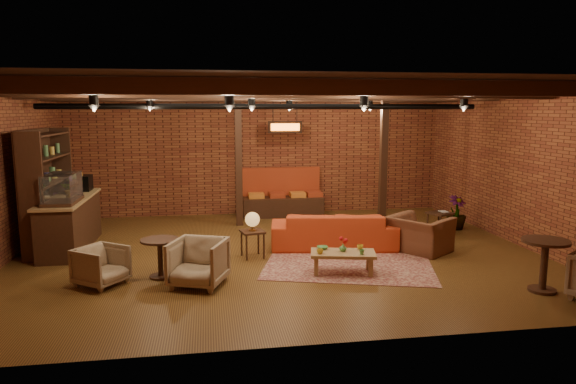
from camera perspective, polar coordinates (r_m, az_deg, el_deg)
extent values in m
plane|color=#38220E|center=(10.13, -1.04, -6.79)|extent=(10.00, 10.00, 0.00)
cube|color=black|center=(9.75, -1.10, 11.59)|extent=(10.00, 8.00, 0.02)
cube|color=brown|center=(13.77, -3.37, 4.20)|extent=(10.00, 0.02, 3.20)
cube|color=brown|center=(5.93, 4.27, -2.39)|extent=(10.00, 0.02, 3.20)
cube|color=brown|center=(11.61, 24.21, 2.49)|extent=(0.02, 8.00, 3.20)
cylinder|color=black|center=(11.33, -2.22, 9.48)|extent=(9.60, 0.12, 0.12)
cube|color=black|center=(12.33, -5.51, 3.60)|extent=(0.16, 0.16, 3.20)
cube|color=black|center=(12.42, 10.55, 3.53)|extent=(0.16, 0.16, 3.20)
imported|color=#337F33|center=(11.28, -22.52, 0.48)|extent=(0.35, 0.39, 0.30)
cube|color=orange|center=(12.91, -0.33, 7.22)|extent=(0.86, 0.06, 0.30)
cube|color=maroon|center=(9.52, 6.74, -7.88)|extent=(3.49, 3.02, 0.01)
imported|color=#B73919|center=(10.48, 5.08, -4.22)|extent=(2.63, 1.34, 0.73)
cube|color=olive|center=(8.88, 6.13, -6.81)|extent=(1.18, 0.76, 0.05)
cube|color=olive|center=(8.73, 3.16, -8.33)|extent=(0.07, 0.07, 0.32)
cube|color=olive|center=(8.79, 9.18, -8.33)|extent=(0.07, 0.07, 0.32)
cube|color=olive|center=(9.10, 3.15, -7.60)|extent=(0.07, 0.07, 0.32)
cube|color=olive|center=(9.15, 8.92, -7.61)|extent=(0.07, 0.07, 0.32)
imported|color=gold|center=(8.72, 3.58, -6.60)|extent=(0.13, 0.13, 0.09)
imported|color=#489242|center=(8.76, 8.20, -6.62)|extent=(0.10, 0.10, 0.08)
imported|color=gold|center=(9.05, 8.03, -6.08)|extent=(0.13, 0.13, 0.09)
imported|color=#489242|center=(9.02, 3.84, -6.19)|extent=(0.22, 0.22, 0.05)
imported|color=#489242|center=(8.90, 6.12, -6.24)|extent=(0.12, 0.12, 0.11)
sphere|color=red|center=(8.86, 6.14, -5.32)|extent=(0.10, 0.10, 0.10)
cube|color=black|center=(9.76, -3.97, -4.42)|extent=(0.50, 0.50, 0.04)
cylinder|color=black|center=(9.83, -3.95, -5.88)|extent=(0.04, 0.04, 0.48)
cylinder|color=olive|center=(9.75, -3.97, -4.25)|extent=(0.14, 0.14, 0.02)
cylinder|color=olive|center=(9.74, -3.97, -3.85)|extent=(0.04, 0.04, 0.20)
sphere|color=orange|center=(9.71, -3.98, -3.05)|extent=(0.28, 0.28, 0.28)
cylinder|color=black|center=(8.81, -14.08, -5.21)|extent=(0.63, 0.63, 0.04)
cylinder|color=black|center=(8.89, -14.00, -7.18)|extent=(0.09, 0.09, 0.62)
cylinder|color=black|center=(8.98, -13.92, -9.07)|extent=(0.38, 0.38, 0.04)
imported|color=#B5A98C|center=(8.79, -20.05, -7.51)|extent=(0.91, 0.92, 0.69)
imported|color=#B5A98C|center=(8.34, -9.95, -7.49)|extent=(1.02, 0.99, 0.83)
imported|color=brown|center=(10.45, 14.44, -3.91)|extent=(1.21, 1.29, 0.95)
cube|color=black|center=(11.98, 16.53, -2.27)|extent=(0.61, 0.61, 0.04)
cylinder|color=black|center=(12.03, 16.47, -3.46)|extent=(0.04, 0.04, 0.47)
imported|color=black|center=(11.97, 16.53, -2.12)|extent=(0.25, 0.28, 0.02)
cylinder|color=black|center=(8.79, 26.74, -4.91)|extent=(0.70, 0.70, 0.04)
cylinder|color=black|center=(8.88, 26.56, -7.37)|extent=(0.11, 0.11, 0.77)
cylinder|color=black|center=(8.99, 26.38, -9.72)|extent=(0.42, 0.42, 0.04)
imported|color=#4C7F4C|center=(12.53, 18.38, 1.39)|extent=(1.73, 1.73, 2.39)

